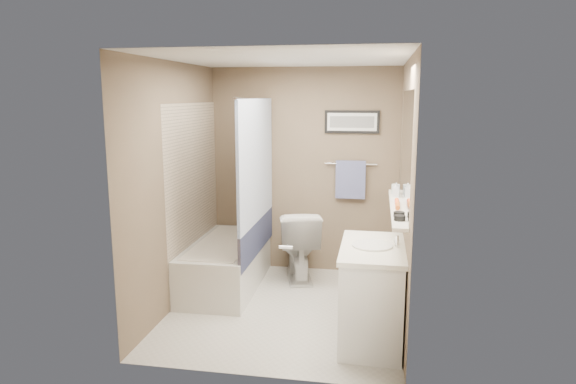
% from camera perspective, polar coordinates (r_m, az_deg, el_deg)
% --- Properties ---
extents(ground, '(2.50, 2.50, 0.00)m').
position_cam_1_polar(ground, '(5.19, -0.29, -12.87)').
color(ground, beige).
rests_on(ground, ground).
extents(ceiling, '(2.20, 2.50, 0.04)m').
position_cam_1_polar(ceiling, '(4.77, -0.32, 14.33)').
color(ceiling, silver).
rests_on(ceiling, wall_back).
extents(wall_back, '(2.20, 0.04, 2.40)m').
position_cam_1_polar(wall_back, '(6.04, 1.78, 2.33)').
color(wall_back, brown).
rests_on(wall_back, ground).
extents(wall_front, '(2.20, 0.04, 2.40)m').
position_cam_1_polar(wall_front, '(3.66, -3.75, -3.16)').
color(wall_front, brown).
rests_on(wall_front, ground).
extents(wall_left, '(0.04, 2.50, 2.40)m').
position_cam_1_polar(wall_left, '(5.14, -12.23, 0.63)').
color(wall_left, brown).
rests_on(wall_left, ground).
extents(wall_right, '(0.04, 2.50, 2.40)m').
position_cam_1_polar(wall_right, '(4.77, 12.56, -0.15)').
color(wall_right, brown).
rests_on(wall_right, ground).
extents(tile_surround, '(0.02, 1.55, 2.00)m').
position_cam_1_polar(tile_surround, '(5.64, -10.36, -0.49)').
color(tile_surround, '#BBA68D').
rests_on(tile_surround, wall_left).
extents(curtain_rod, '(0.02, 1.55, 0.02)m').
position_cam_1_polar(curtain_rod, '(5.33, -3.64, 10.38)').
color(curtain_rod, silver).
rests_on(curtain_rod, wall_left).
extents(curtain_upper, '(0.03, 1.45, 1.28)m').
position_cam_1_polar(curtain_upper, '(5.38, -3.56, 3.44)').
color(curtain_upper, silver).
rests_on(curtain_upper, curtain_rod).
extents(curtain_lower, '(0.03, 1.45, 0.36)m').
position_cam_1_polar(curtain_lower, '(5.54, -3.46, -5.01)').
color(curtain_lower, '#282D4A').
rests_on(curtain_lower, curtain_rod).
extents(mirror, '(0.02, 1.60, 1.00)m').
position_cam_1_polar(mirror, '(4.57, 12.98, 4.68)').
color(mirror, silver).
rests_on(mirror, wall_right).
extents(shelf, '(0.12, 1.60, 0.03)m').
position_cam_1_polar(shelf, '(4.64, 12.03, -1.69)').
color(shelf, silver).
rests_on(shelf, wall_right).
extents(towel_bar, '(0.60, 0.02, 0.02)m').
position_cam_1_polar(towel_bar, '(5.96, 7.01, 3.11)').
color(towel_bar, silver).
rests_on(towel_bar, wall_back).
extents(towel, '(0.34, 0.05, 0.44)m').
position_cam_1_polar(towel, '(5.97, 6.96, 1.38)').
color(towel, '#7E87B8').
rests_on(towel, towel_bar).
extents(art_frame, '(0.62, 0.02, 0.26)m').
position_cam_1_polar(art_frame, '(5.93, 7.12, 7.74)').
color(art_frame, black).
rests_on(art_frame, wall_back).
extents(art_mat, '(0.56, 0.00, 0.20)m').
position_cam_1_polar(art_mat, '(5.92, 7.12, 7.73)').
color(art_mat, white).
rests_on(art_mat, art_frame).
extents(art_image, '(0.50, 0.00, 0.13)m').
position_cam_1_polar(art_image, '(5.92, 7.12, 7.73)').
color(art_image, '#595959').
rests_on(art_image, art_mat).
extents(door, '(0.80, 0.02, 2.00)m').
position_cam_1_polar(door, '(3.62, 4.79, -6.64)').
color(door, silver).
rests_on(door, wall_front).
extents(door_handle, '(0.10, 0.02, 0.02)m').
position_cam_1_polar(door_handle, '(3.71, -0.24, -6.17)').
color(door_handle, silver).
rests_on(door_handle, door).
extents(bathtub, '(0.72, 1.51, 0.50)m').
position_cam_1_polar(bathtub, '(5.72, -6.90, -8.03)').
color(bathtub, silver).
rests_on(bathtub, ground).
extents(tub_rim, '(0.56, 1.36, 0.02)m').
position_cam_1_polar(tub_rim, '(5.64, -6.95, -5.62)').
color(tub_rim, beige).
rests_on(tub_rim, bathtub).
extents(toilet, '(0.63, 0.88, 0.81)m').
position_cam_1_polar(toilet, '(5.90, 1.18, -5.77)').
color(toilet, silver).
rests_on(toilet, ground).
extents(vanity, '(0.53, 0.92, 0.80)m').
position_cam_1_polar(vanity, '(4.50, 9.43, -11.34)').
color(vanity, white).
rests_on(vanity, ground).
extents(countertop, '(0.54, 0.96, 0.04)m').
position_cam_1_polar(countertop, '(4.36, 9.47, -6.21)').
color(countertop, white).
rests_on(countertop, vanity).
extents(sink_basin, '(0.34, 0.34, 0.01)m').
position_cam_1_polar(sink_basin, '(4.35, 9.35, -5.85)').
color(sink_basin, silver).
rests_on(sink_basin, countertop).
extents(faucet_spout, '(0.02, 0.02, 0.10)m').
position_cam_1_polar(faucet_spout, '(4.34, 12.01, -5.40)').
color(faucet_spout, white).
rests_on(faucet_spout, countertop).
extents(faucet_knob, '(0.05, 0.05, 0.05)m').
position_cam_1_polar(faucet_knob, '(4.45, 11.96, -5.29)').
color(faucet_knob, silver).
rests_on(faucet_knob, countertop).
extents(candle_bowl_near, '(0.09, 0.09, 0.04)m').
position_cam_1_polar(candle_bowl_near, '(4.10, 12.30, -2.83)').
color(candle_bowl_near, black).
rests_on(candle_bowl_near, shelf).
extents(candle_bowl_far, '(0.09, 0.09, 0.04)m').
position_cam_1_polar(candle_bowl_far, '(4.22, 12.24, -2.44)').
color(candle_bowl_far, black).
rests_on(candle_bowl_far, shelf).
extents(hair_brush_front, '(0.05, 0.22, 0.04)m').
position_cam_1_polar(hair_brush_front, '(4.55, 12.08, -1.46)').
color(hair_brush_front, '#C1561B').
rests_on(hair_brush_front, shelf).
extents(hair_brush_back, '(0.04, 0.22, 0.04)m').
position_cam_1_polar(hair_brush_back, '(4.68, 12.03, -1.13)').
color(hair_brush_back, '#EE5221').
rests_on(hair_brush_back, shelf).
extents(pink_comb, '(0.04, 0.16, 0.01)m').
position_cam_1_polar(pink_comb, '(4.80, 11.98, -1.06)').
color(pink_comb, pink).
rests_on(pink_comb, shelf).
extents(glass_jar, '(0.08, 0.08, 0.10)m').
position_cam_1_polar(glass_jar, '(5.17, 11.86, 0.30)').
color(glass_jar, silver).
rests_on(glass_jar, shelf).
extents(soap_bottle, '(0.07, 0.07, 0.14)m').
position_cam_1_polar(soap_bottle, '(5.04, 11.91, 0.23)').
color(soap_bottle, '#999999').
rests_on(soap_bottle, shelf).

